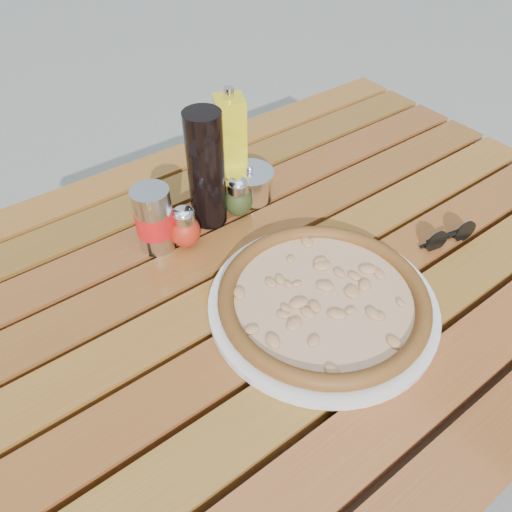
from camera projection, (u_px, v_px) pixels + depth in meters
ground at (260, 467)px, 1.36m from camera, size 60.00×60.00×0.00m
table at (263, 305)px, 0.89m from camera, size 1.40×0.90×0.75m
plate at (322, 304)px, 0.79m from camera, size 0.47×0.47×0.01m
pizza at (323, 298)px, 0.77m from camera, size 0.38×0.38×0.03m
pepper_shaker at (185, 227)px, 0.87m from camera, size 0.07×0.07×0.08m
oregano_shaker at (238, 197)px, 0.94m from camera, size 0.06×0.06×0.08m
dark_bottle at (206, 170)px, 0.88m from camera, size 0.07×0.07×0.22m
soda_can at (154, 219)px, 0.86m from camera, size 0.07×0.07×0.12m
olive_oil_cruet at (231, 143)px, 0.97m from camera, size 0.07×0.07×0.21m
parmesan_tin at (250, 184)px, 0.98m from camera, size 0.10×0.10×0.07m
sunglasses at (450, 237)px, 0.89m from camera, size 0.11×0.04×0.04m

